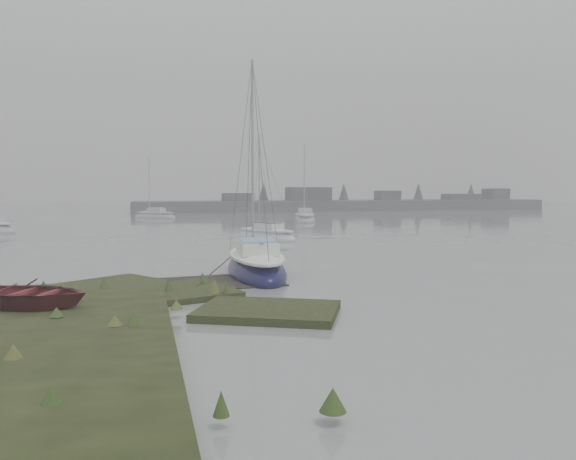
{
  "coord_description": "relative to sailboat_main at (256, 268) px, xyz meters",
  "views": [
    {
      "loc": [
        -2.59,
        -14.38,
        3.28
      ],
      "look_at": [
        2.29,
        4.36,
        1.8
      ],
      "focal_mm": 35.0,
      "sensor_mm": 36.0,
      "label": 1
    }
  ],
  "objects": [
    {
      "name": "ground",
      "position": [
        -1.5,
        23.93,
        -0.27
      ],
      "size": [
        160.0,
        160.0,
        0.0
      ],
      "primitive_type": "plane",
      "color": "slate",
      "rests_on": "ground"
    },
    {
      "name": "far_shoreline",
      "position": [
        25.34,
        55.82,
        0.58
      ],
      "size": [
        60.0,
        8.0,
        4.15
      ],
      "color": "#4C4F51",
      "rests_on": "ground"
    },
    {
      "name": "sailboat_main",
      "position": [
        0.0,
        0.0,
        0.0
      ],
      "size": [
        2.37,
        6.3,
        8.74
      ],
      "rotation": [
        0.0,
        0.0,
        -0.05
      ],
      "color": "black",
      "rests_on": "ground"
    },
    {
      "name": "sailboat_white",
      "position": [
        3.48,
        14.04,
        -0.05
      ],
      "size": [
        3.97,
        5.11,
        7.02
      ],
      "rotation": [
        0.0,
        0.0,
        0.54
      ],
      "color": "white",
      "rests_on": "ground"
    },
    {
      "name": "sailboat_far_b",
      "position": [
        11.0,
        31.09,
        -0.02
      ],
      "size": [
        3.13,
        6.09,
        8.21
      ],
      "rotation": [
        0.0,
        0.0,
        -0.22
      ],
      "color": "#9EA2A8",
      "rests_on": "ground"
    },
    {
      "name": "sailboat_far_c",
      "position": [
        -2.79,
        41.0,
        -0.05
      ],
      "size": [
        5.06,
        4.4,
        7.17
      ],
      "rotation": [
        0.0,
        0.0,
        0.92
      ],
      "color": "#A5AAAE",
      "rests_on": "ground"
    },
    {
      "name": "dinghy",
      "position": [
        -7.0,
        -5.07,
        0.29
      ],
      "size": [
        4.01,
        3.55,
        0.69
      ],
      "primitive_type": "imported",
      "rotation": [
        0.0,
        0.0,
        1.14
      ],
      "color": "maroon",
      "rests_on": "marsh_bank"
    }
  ]
}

